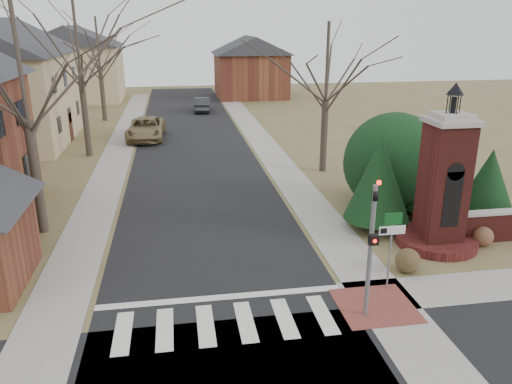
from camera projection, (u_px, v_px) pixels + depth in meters
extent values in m
plane|color=brown|center=(229.00, 340.00, 14.17)|extent=(120.00, 120.00, 0.00)
cube|color=black|center=(194.00, 151.00, 34.71)|extent=(8.00, 70.00, 0.01)
cube|color=silver|center=(226.00, 323.00, 14.91)|extent=(8.00, 2.20, 0.02)
cube|color=silver|center=(221.00, 298.00, 16.31)|extent=(8.00, 0.35, 0.02)
cube|color=gray|center=(267.00, 148.00, 35.50)|extent=(2.00, 60.00, 0.02)
cube|color=gray|center=(117.00, 154.00, 33.91)|extent=(2.00, 60.00, 0.02)
cube|color=brown|center=(375.00, 306.00, 15.83)|extent=(2.40, 2.40, 0.02)
cylinder|color=slate|center=(370.00, 253.00, 14.70)|extent=(0.14, 0.14, 4.20)
imported|color=black|center=(375.00, 190.00, 14.07)|extent=(0.15, 0.18, 0.90)
sphere|color=#FF0C05|center=(379.00, 183.00, 13.77)|extent=(0.14, 0.14, 0.14)
cube|color=black|center=(374.00, 240.00, 14.37)|extent=(0.28, 0.16, 0.30)
sphere|color=#FF0C05|center=(375.00, 241.00, 14.29)|extent=(0.11, 0.11, 0.11)
cylinder|color=slate|center=(390.00, 254.00, 16.47)|extent=(0.06, 0.06, 2.60)
cube|color=silver|center=(392.00, 230.00, 16.18)|extent=(0.90, 0.03, 0.30)
cube|color=black|center=(384.00, 231.00, 16.12)|extent=(0.22, 0.02, 0.18)
cube|color=#114F1C|center=(393.00, 219.00, 16.05)|extent=(0.60, 0.03, 0.40)
cylinder|color=#5D201B|center=(436.00, 240.00, 20.15)|extent=(3.20, 3.20, 0.36)
cube|color=#5D201B|center=(443.00, 186.00, 19.40)|extent=(1.50, 1.50, 5.00)
cube|color=black|center=(452.00, 199.00, 18.83)|extent=(0.70, 0.10, 2.20)
cube|color=gray|center=(451.00, 121.00, 18.58)|extent=(1.70, 1.70, 0.20)
cube|color=gray|center=(452.00, 116.00, 18.51)|extent=(1.30, 1.30, 0.20)
cylinder|color=black|center=(454.00, 105.00, 18.38)|extent=(0.20, 0.20, 0.60)
cone|color=black|center=(456.00, 89.00, 18.19)|extent=(0.64, 0.64, 0.45)
cube|color=tan|center=(3.00, 99.00, 36.27)|extent=(9.00, 12.00, 6.40)
cube|color=tan|center=(75.00, 74.00, 56.17)|extent=(10.00, 8.00, 6.00)
cube|color=tan|center=(41.00, 37.00, 52.96)|extent=(0.75, 0.75, 3.08)
cube|color=brown|center=(251.00, 75.00, 59.40)|extent=(8.00, 8.00, 5.00)
cube|color=brown|center=(233.00, 46.00, 56.46)|extent=(0.75, 0.75, 2.80)
cylinder|color=#473D33|center=(375.00, 223.00, 21.72)|extent=(0.20, 0.20, 0.50)
cone|color=black|center=(379.00, 178.00, 21.06)|extent=(2.80, 2.80, 3.60)
cylinder|color=#473D33|center=(432.00, 209.00, 23.35)|extent=(0.20, 0.20, 0.50)
cone|color=black|center=(438.00, 161.00, 22.59)|extent=(3.40, 3.40, 4.20)
cylinder|color=#473D33|center=(484.00, 214.00, 22.72)|extent=(0.20, 0.20, 0.50)
cone|color=black|center=(489.00, 180.00, 22.19)|extent=(2.40, 2.40, 2.80)
sphere|color=black|center=(394.00, 159.00, 23.64)|extent=(4.80, 4.80, 4.80)
cylinder|color=#473D33|center=(36.00, 178.00, 20.72)|extent=(0.40, 0.40, 4.83)
cylinder|color=#473D33|center=(85.00, 119.00, 32.82)|extent=(0.40, 0.40, 5.04)
cylinder|color=#473D33|center=(103.00, 96.00, 44.98)|extent=(0.40, 0.40, 4.41)
cylinder|color=#473D33|center=(324.00, 137.00, 29.57)|extent=(0.40, 0.40, 4.20)
imported|color=olive|center=(146.00, 129.00, 38.20)|extent=(2.99, 5.92, 1.61)
imported|color=#2D3034|center=(202.00, 104.00, 49.99)|extent=(1.85, 4.43, 1.42)
sphere|color=brown|center=(408.00, 261.00, 17.86)|extent=(0.90, 0.90, 0.90)
sphere|color=brown|center=(483.00, 237.00, 19.98)|extent=(0.81, 0.81, 0.81)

